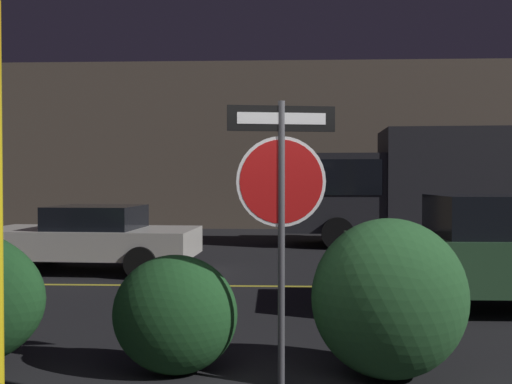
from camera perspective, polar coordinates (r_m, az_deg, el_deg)
The scene contains 8 objects.
road_center_stripe at distance 9.74m, azimuth 3.07°, elevation -9.39°, with size 42.36×0.12×0.01m, color gold.
stop_sign at distance 4.91m, azimuth 2.56°, elevation 0.74°, with size 0.93×0.17×2.48m.
hedge_bush_2 at distance 5.44m, azimuth -8.10°, elevation -12.03°, with size 1.16×0.79×1.10m, color #1E4C23.
hedge_bush_3 at distance 5.38m, azimuth 13.17°, elevation -10.30°, with size 1.41×1.12×1.45m, color #285B2D.
passing_car_2 at distance 11.73m, azimuth -16.09°, elevation -4.39°, with size 4.30×2.12×1.29m.
passing_car_3 at distance 8.65m, azimuth 23.70°, elevation -5.67°, with size 4.43×1.84×1.58m.
delivery_truck at distance 16.12m, azimuth 15.50°, elevation 0.75°, with size 7.16×2.75×3.16m.
building_backdrop at distance 22.97m, azimuth -2.42°, elevation 4.41°, with size 27.74×4.11×6.14m, color #6B5B4C.
Camera 1 is at (-0.13, -3.71, 1.80)m, focal length 40.00 mm.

